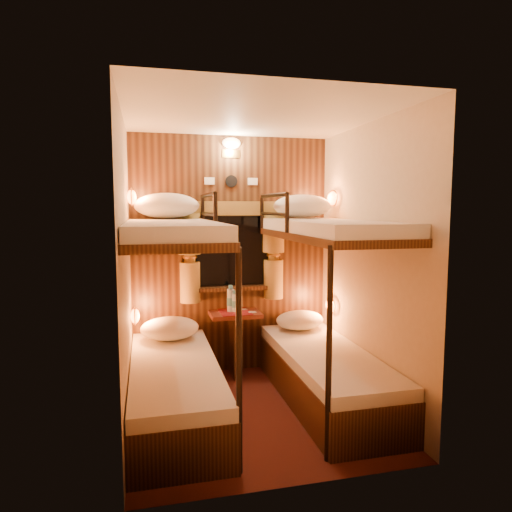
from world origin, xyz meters
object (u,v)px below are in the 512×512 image
object	(u,v)px
bunk_left	(174,349)
table	(235,335)
bottle_left	(235,303)
bottle_right	(231,300)
bunk_right	(326,338)

from	to	relation	value
bunk_left	table	world-z (taller)	bunk_left
bottle_left	bottle_right	size ratio (longest dim) A/B	0.81
table	bottle_left	world-z (taller)	bottle_left
bunk_right	bottle_right	distance (m)	1.08
bunk_right	bottle_left	world-z (taller)	bunk_right
bottle_right	bottle_left	bearing A→B (deg)	-40.06
bunk_left	bunk_right	world-z (taller)	same
table	bottle_right	bearing A→B (deg)	140.31
bunk_left	bottle_left	bearing A→B (deg)	50.58
bottle_right	bunk_right	bearing A→B (deg)	-49.83
table	bottle_right	xyz separation A→B (m)	(-0.04, 0.03, 0.35)
bunk_right	bottle_right	bearing A→B (deg)	130.17
bottle_left	bottle_right	xyz separation A→B (m)	(-0.03, 0.03, 0.02)
bunk_left	bunk_right	size ratio (longest dim) A/B	1.00
bunk_left	bottle_right	xyz separation A→B (m)	(0.61, 0.81, 0.21)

